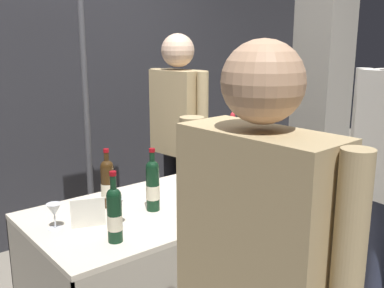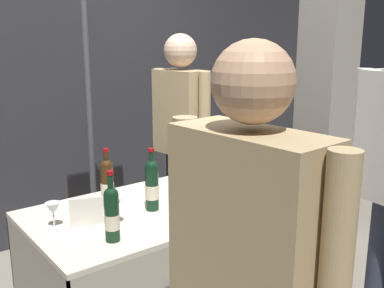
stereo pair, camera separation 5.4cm
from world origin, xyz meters
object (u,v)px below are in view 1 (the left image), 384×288
object	(u,v)px
display_bottle_0	(242,156)
taster_foreground_right	(256,267)
featured_wine_bottle	(260,153)
concrete_pillar	(324,57)
wine_glass_near_taster	(190,194)
vendor_presenter	(178,130)
tasting_table	(192,236)
wine_glass_near_vendor	(117,205)
flower_vase	(229,155)
wine_glass_mid	(54,211)
booth_signpost	(85,87)

from	to	relation	value
display_bottle_0	taster_foreground_right	bearing A→B (deg)	-133.70
featured_wine_bottle	taster_foreground_right	xyz separation A→B (m)	(-1.20, -1.08, 0.07)
concrete_pillar	wine_glass_near_taster	bearing A→B (deg)	-162.73
vendor_presenter	wine_glass_near_taster	bearing A→B (deg)	-41.05
concrete_pillar	tasting_table	size ratio (longest dim) A/B	1.69
wine_glass_near_vendor	flower_vase	xyz separation A→B (m)	(0.98, 0.27, 0.02)
wine_glass_mid	vendor_presenter	size ratio (longest dim) A/B	0.07
display_bottle_0	flower_vase	xyz separation A→B (m)	(0.04, 0.15, -0.03)
wine_glass_near_vendor	vendor_presenter	xyz separation A→B (m)	(0.94, 0.76, 0.11)
concrete_pillar	flower_vase	world-z (taller)	concrete_pillar
concrete_pillar	wine_glass_near_vendor	distance (m)	2.36
concrete_pillar	featured_wine_bottle	xyz separation A→B (m)	(-1.11, -0.34, -0.57)
wine_glass_near_vendor	flower_vase	world-z (taller)	flower_vase
concrete_pillar	tasting_table	bearing A→B (deg)	-167.21
taster_foreground_right	concrete_pillar	bearing A→B (deg)	-61.48
flower_vase	featured_wine_bottle	bearing A→B (deg)	-42.79
wine_glass_mid	booth_signpost	xyz separation A→B (m)	(0.65, 0.96, 0.44)
tasting_table	wine_glass_near_vendor	xyz separation A→B (m)	(-0.52, -0.08, 0.34)
wine_glass_mid	featured_wine_bottle	bearing A→B (deg)	-0.49
wine_glass_mid	flower_vase	world-z (taller)	flower_vase
featured_wine_bottle	wine_glass_mid	xyz separation A→B (m)	(-1.37, 0.01, -0.05)
vendor_presenter	wine_glass_near_vendor	bearing A→B (deg)	-58.11
wine_glass_near_taster	taster_foreground_right	distance (m)	0.94
featured_wine_bottle	display_bottle_0	xyz separation A→B (m)	(-0.19, -0.02, 0.01)
concrete_pillar	wine_glass_near_taster	distance (m)	2.06
tasting_table	booth_signpost	bearing A→B (deg)	96.82
flower_vase	concrete_pillar	bearing A→B (deg)	9.29
concrete_pillar	display_bottle_0	size ratio (longest dim) A/B	8.46
vendor_presenter	tasting_table	bearing A→B (deg)	-38.89
vendor_presenter	taster_foreground_right	size ratio (longest dim) A/B	1.02
taster_foreground_right	booth_signpost	world-z (taller)	booth_signpost
tasting_table	vendor_presenter	bearing A→B (deg)	58.05
wine_glass_near_vendor	vendor_presenter	size ratio (longest dim) A/B	0.08
display_bottle_0	vendor_presenter	bearing A→B (deg)	89.95
flower_vase	vendor_presenter	xyz separation A→B (m)	(-0.04, 0.49, 0.09)
tasting_table	wine_glass_mid	bearing A→B (deg)	175.51
concrete_pillar	featured_wine_bottle	size ratio (longest dim) A/B	9.41
featured_wine_bottle	concrete_pillar	bearing A→B (deg)	17.10
tasting_table	featured_wine_bottle	bearing A→B (deg)	4.57
concrete_pillar	vendor_presenter	bearing A→B (deg)	167.54
wine_glass_near_taster	flower_vase	world-z (taller)	flower_vase
wine_glass_near_vendor	booth_signpost	world-z (taller)	booth_signpost
wine_glass_near_taster	booth_signpost	world-z (taller)	booth_signpost
featured_wine_bottle	wine_glass_mid	distance (m)	1.37
concrete_pillar	tasting_table	distance (m)	2.00
featured_wine_bottle	wine_glass_near_vendor	size ratio (longest dim) A/B	2.39
display_bottle_0	wine_glass_near_vendor	distance (m)	0.95
flower_vase	vendor_presenter	size ratio (longest dim) A/B	0.24
tasting_table	flower_vase	bearing A→B (deg)	21.80
concrete_pillar	vendor_presenter	distance (m)	1.41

